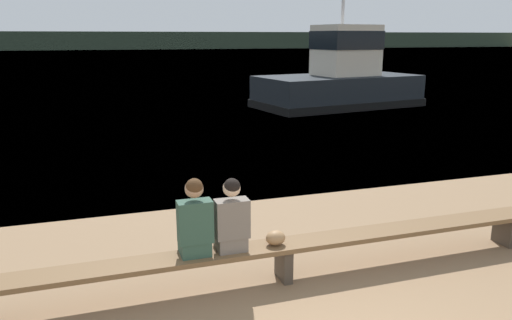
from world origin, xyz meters
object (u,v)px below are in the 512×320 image
object	(u,v)px
person_right	(232,219)
tugboat_red	(340,81)
shopping_bag	(276,238)
person_left	(195,221)
bench_main	(284,249)

from	to	relation	value
person_right	tugboat_red	distance (m)	17.33
person_right	shopping_bag	xyz separation A→B (m)	(0.57, -0.02, -0.32)
shopping_bag	tugboat_red	xyz separation A→B (m)	(8.58, 14.74, 0.53)
person_right	shopping_bag	distance (m)	0.66
person_left	bench_main	bearing A→B (deg)	-0.03
shopping_bag	tugboat_red	bearing A→B (deg)	59.80
bench_main	tugboat_red	distance (m)	16.99
person_right	bench_main	bearing A→B (deg)	-0.15
bench_main	tugboat_red	size ratio (longest dim) A/B	1.00
person_left	tugboat_red	world-z (taller)	tugboat_red
bench_main	shopping_bag	bearing A→B (deg)	-172.81
bench_main	shopping_bag	world-z (taller)	shopping_bag
bench_main	person_left	xyz separation A→B (m)	(-1.15, 0.00, 0.52)
person_right	tugboat_red	bearing A→B (deg)	58.14
bench_main	shopping_bag	distance (m)	0.22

